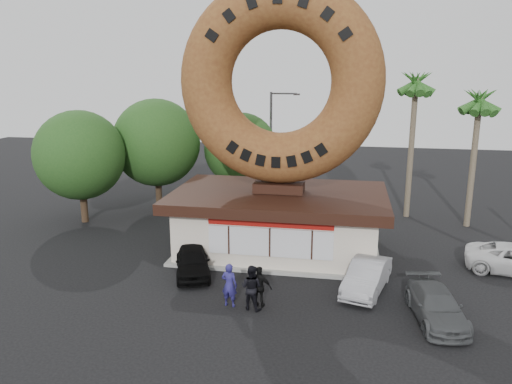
{
  "coord_description": "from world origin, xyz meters",
  "views": [
    {
      "loc": [
        3.43,
        -19.25,
        9.58
      ],
      "look_at": [
        -0.87,
        4.0,
        3.73
      ],
      "focal_mm": 35.0,
      "sensor_mm": 36.0,
      "label": 1
    }
  ],
  "objects_px": {
    "giant_donut": "(280,82)",
    "street_lamp": "(273,142)",
    "person_right": "(260,287)",
    "car_black": "(193,261)",
    "donut_shop": "(279,220)",
    "person_center": "(251,287)",
    "car_grey": "(436,306)",
    "car_silver": "(367,276)",
    "person_left": "(229,285)"
  },
  "relations": [
    {
      "from": "street_lamp",
      "to": "car_black",
      "type": "xyz_separation_m",
      "value": [
        -1.74,
        -13.89,
        -3.81
      ]
    },
    {
      "from": "donut_shop",
      "to": "car_black",
      "type": "bearing_deg",
      "value": -132.92
    },
    {
      "from": "giant_donut",
      "to": "person_center",
      "type": "height_order",
      "value": "giant_donut"
    },
    {
      "from": "car_silver",
      "to": "person_right",
      "type": "bearing_deg",
      "value": -136.3
    },
    {
      "from": "street_lamp",
      "to": "person_left",
      "type": "xyz_separation_m",
      "value": [
        0.75,
        -16.77,
        -3.55
      ]
    },
    {
      "from": "person_center",
      "to": "giant_donut",
      "type": "bearing_deg",
      "value": -76.56
    },
    {
      "from": "car_black",
      "to": "car_silver",
      "type": "distance_m",
      "value": 8.13
    },
    {
      "from": "donut_shop",
      "to": "car_grey",
      "type": "relative_size",
      "value": 2.68
    },
    {
      "from": "person_right",
      "to": "car_silver",
      "type": "bearing_deg",
      "value": -142.88
    },
    {
      "from": "person_center",
      "to": "car_grey",
      "type": "relative_size",
      "value": 0.45
    },
    {
      "from": "street_lamp",
      "to": "car_silver",
      "type": "xyz_separation_m",
      "value": [
        6.38,
        -14.24,
        -3.8
      ]
    },
    {
      "from": "giant_donut",
      "to": "street_lamp",
      "type": "distance_m",
      "value": 11.1
    },
    {
      "from": "person_center",
      "to": "car_black",
      "type": "bearing_deg",
      "value": -26.15
    },
    {
      "from": "donut_shop",
      "to": "person_center",
      "type": "bearing_deg",
      "value": -91.36
    },
    {
      "from": "person_left",
      "to": "car_grey",
      "type": "xyz_separation_m",
      "value": [
        8.22,
        0.29,
        -0.33
      ]
    },
    {
      "from": "car_silver",
      "to": "car_grey",
      "type": "bearing_deg",
      "value": -25.8
    },
    {
      "from": "car_black",
      "to": "car_grey",
      "type": "height_order",
      "value": "car_black"
    },
    {
      "from": "street_lamp",
      "to": "person_left",
      "type": "distance_m",
      "value": 17.16
    },
    {
      "from": "person_left",
      "to": "car_grey",
      "type": "height_order",
      "value": "person_left"
    },
    {
      "from": "person_left",
      "to": "car_black",
      "type": "bearing_deg",
      "value": -39.57
    },
    {
      "from": "person_right",
      "to": "person_left",
      "type": "bearing_deg",
      "value": 14.3
    },
    {
      "from": "street_lamp",
      "to": "car_silver",
      "type": "relative_size",
      "value": 1.94
    },
    {
      "from": "person_center",
      "to": "car_black",
      "type": "relative_size",
      "value": 0.48
    },
    {
      "from": "giant_donut",
      "to": "person_left",
      "type": "bearing_deg",
      "value": -99.26
    },
    {
      "from": "person_center",
      "to": "car_grey",
      "type": "distance_m",
      "value": 7.3
    },
    {
      "from": "person_center",
      "to": "donut_shop",
      "type": "bearing_deg",
      "value": -76.56
    },
    {
      "from": "donut_shop",
      "to": "person_center",
      "type": "xyz_separation_m",
      "value": [
        -0.16,
        -6.85,
        -0.82
      ]
    },
    {
      "from": "street_lamp",
      "to": "person_left",
      "type": "height_order",
      "value": "street_lamp"
    },
    {
      "from": "person_left",
      "to": "car_grey",
      "type": "relative_size",
      "value": 0.45
    },
    {
      "from": "car_grey",
      "to": "car_silver",
      "type": "bearing_deg",
      "value": 131.19
    },
    {
      "from": "car_silver",
      "to": "giant_donut",
      "type": "bearing_deg",
      "value": 151.88
    },
    {
      "from": "person_left",
      "to": "person_center",
      "type": "relative_size",
      "value": 0.99
    },
    {
      "from": "person_center",
      "to": "person_left",
      "type": "bearing_deg",
      "value": 8.78
    },
    {
      "from": "car_black",
      "to": "giant_donut",
      "type": "bearing_deg",
      "value": 28.12
    },
    {
      "from": "donut_shop",
      "to": "person_left",
      "type": "bearing_deg",
      "value": -99.28
    },
    {
      "from": "donut_shop",
      "to": "car_grey",
      "type": "bearing_deg",
      "value": -42.24
    },
    {
      "from": "street_lamp",
      "to": "person_right",
      "type": "bearing_deg",
      "value": -83.16
    },
    {
      "from": "donut_shop",
      "to": "person_right",
      "type": "xyz_separation_m",
      "value": [
        0.14,
        -6.62,
        -0.88
      ]
    },
    {
      "from": "person_left",
      "to": "street_lamp",
      "type": "bearing_deg",
      "value": -77.89
    },
    {
      "from": "car_silver",
      "to": "car_grey",
      "type": "xyz_separation_m",
      "value": [
        2.59,
        -2.24,
        -0.07
      ]
    },
    {
      "from": "giant_donut",
      "to": "person_right",
      "type": "xyz_separation_m",
      "value": [
        0.14,
        -6.64,
        -8.04
      ]
    },
    {
      "from": "car_grey",
      "to": "street_lamp",
      "type": "bearing_deg",
      "value": 110.57
    },
    {
      "from": "person_right",
      "to": "car_grey",
      "type": "relative_size",
      "value": 0.42
    },
    {
      "from": "person_left",
      "to": "car_grey",
      "type": "bearing_deg",
      "value": -168.42
    },
    {
      "from": "donut_shop",
      "to": "car_black",
      "type": "xyz_separation_m",
      "value": [
        -3.6,
        -3.87,
        -1.1
      ]
    },
    {
      "from": "street_lamp",
      "to": "car_silver",
      "type": "height_order",
      "value": "street_lamp"
    },
    {
      "from": "car_silver",
      "to": "car_grey",
      "type": "height_order",
      "value": "car_silver"
    },
    {
      "from": "donut_shop",
      "to": "person_right",
      "type": "distance_m",
      "value": 6.69
    },
    {
      "from": "street_lamp",
      "to": "person_right",
      "type": "relative_size",
      "value": 4.53
    },
    {
      "from": "street_lamp",
      "to": "car_black",
      "type": "distance_m",
      "value": 14.51
    }
  ]
}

